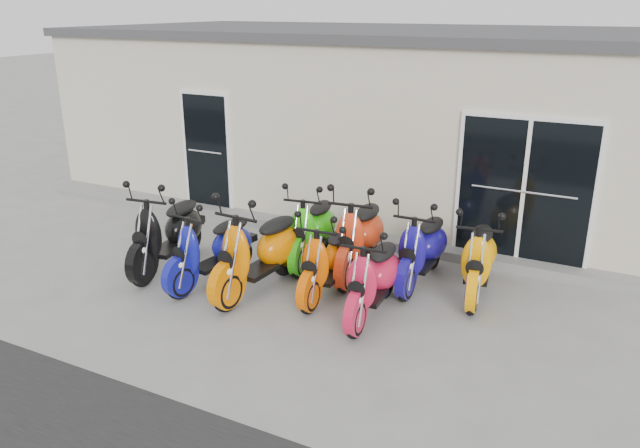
# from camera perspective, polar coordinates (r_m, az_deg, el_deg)

# --- Properties ---
(ground) EXTENTS (80.00, 80.00, 0.00)m
(ground) POSITION_cam_1_polar(r_m,az_deg,el_deg) (8.99, -1.75, -5.65)
(ground) COLOR gray
(ground) RESTS_ON ground
(building) EXTENTS (14.00, 6.00, 3.20)m
(building) POSITION_cam_1_polar(r_m,az_deg,el_deg) (13.13, 9.34, 9.50)
(building) COLOR beige
(building) RESTS_ON ground
(roof_cap) EXTENTS (14.20, 6.20, 0.16)m
(roof_cap) POSITION_cam_1_polar(r_m,az_deg,el_deg) (12.95, 9.76, 16.83)
(roof_cap) COLOR #3F3F42
(roof_cap) RESTS_ON building
(front_step) EXTENTS (14.00, 0.40, 0.15)m
(front_step) POSITION_cam_1_polar(r_m,az_deg,el_deg) (10.64, 3.49, -1.16)
(front_step) COLOR gray
(front_step) RESTS_ON ground
(door_left) EXTENTS (1.07, 0.08, 2.22)m
(door_left) POSITION_cam_1_polar(r_m,az_deg,el_deg) (12.00, -10.30, 6.86)
(door_left) COLOR black
(door_left) RESTS_ON front_step
(door_right) EXTENTS (2.02, 0.08, 2.22)m
(door_right) POSITION_cam_1_polar(r_m,az_deg,el_deg) (9.73, 18.18, 3.25)
(door_right) COLOR black
(door_right) RESTS_ON front_step
(scooter_front_black) EXTENTS (1.00, 2.10, 1.49)m
(scooter_front_black) POSITION_cam_1_polar(r_m,az_deg,el_deg) (9.58, -13.84, 0.18)
(scooter_front_black) COLOR black
(scooter_front_black) RESTS_ON ground
(scooter_front_blue) EXTENTS (0.91, 1.91, 1.36)m
(scooter_front_blue) POSITION_cam_1_polar(r_m,az_deg,el_deg) (8.95, -9.89, -1.35)
(scooter_front_blue) COLOR #111593
(scooter_front_blue) RESTS_ON ground
(scooter_front_orange_a) EXTENTS (0.89, 2.11, 1.53)m
(scooter_front_orange_a) POSITION_cam_1_polar(r_m,az_deg,el_deg) (8.57, -5.63, -1.49)
(scooter_front_orange_a) COLOR orange
(scooter_front_orange_a) RESTS_ON ground
(scooter_front_orange_b) EXTENTS (0.71, 1.81, 1.32)m
(scooter_front_orange_b) POSITION_cam_1_polar(r_m,az_deg,el_deg) (8.46, 0.87, -2.42)
(scooter_front_orange_b) COLOR #E85700
(scooter_front_orange_b) RESTS_ON ground
(scooter_front_red) EXTENTS (0.77, 1.85, 1.34)m
(scooter_front_red) POSITION_cam_1_polar(r_m,az_deg,el_deg) (7.92, 4.92, -4.02)
(scooter_front_red) COLOR red
(scooter_front_red) RESTS_ON ground
(scooter_back_green) EXTENTS (0.95, 1.94, 1.37)m
(scooter_back_green) POSITION_cam_1_polar(r_m,az_deg,el_deg) (9.56, -0.70, 0.37)
(scooter_back_green) COLOR #2EC511
(scooter_back_green) RESTS_ON ground
(scooter_back_red) EXTENTS (0.99, 2.10, 1.49)m
(scooter_back_red) POSITION_cam_1_polar(r_m,az_deg,el_deg) (9.14, 3.64, -0.20)
(scooter_back_red) COLOR red
(scooter_back_red) RESTS_ON ground
(scooter_back_blue) EXTENTS (0.68, 1.86, 1.38)m
(scooter_back_blue) POSITION_cam_1_polar(r_m,az_deg,el_deg) (8.92, 9.38, -1.33)
(scooter_back_blue) COLOR navy
(scooter_back_blue) RESTS_ON ground
(scooter_back_yellow) EXTENTS (0.94, 1.93, 1.37)m
(scooter_back_yellow) POSITION_cam_1_polar(r_m,az_deg,el_deg) (8.74, 14.38, -2.17)
(scooter_back_yellow) COLOR #FF9E00
(scooter_back_yellow) RESTS_ON ground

